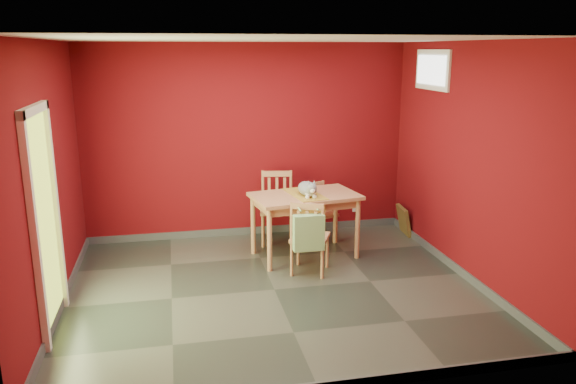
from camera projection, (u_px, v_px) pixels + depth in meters
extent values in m
plane|color=#2D342D|center=(274.00, 290.00, 6.26)|extent=(4.50, 4.50, 0.00)
plane|color=#5D090E|center=(248.00, 142.00, 7.82)|extent=(4.50, 0.00, 4.50)
plane|color=#5D090E|center=(324.00, 229.00, 4.03)|extent=(4.50, 0.00, 4.50)
plane|color=#5D090E|center=(47.00, 181.00, 5.48)|extent=(0.00, 4.00, 4.00)
plane|color=#5D090E|center=(468.00, 163.00, 6.37)|extent=(0.00, 4.00, 4.00)
plane|color=white|center=(273.00, 39.00, 5.59)|extent=(4.50, 4.50, 0.00)
cube|color=#3F4244|center=(249.00, 231.00, 8.13)|extent=(4.50, 0.02, 0.10)
cube|color=#3F4244|center=(62.00, 304.00, 5.80)|extent=(0.03, 4.00, 0.10)
cube|color=#3F4244|center=(458.00, 270.00, 6.69)|extent=(0.03, 4.00, 0.10)
cube|color=#B7D838|center=(44.00, 225.00, 5.18)|extent=(0.02, 0.85, 2.05)
cube|color=white|center=(35.00, 237.00, 4.74)|extent=(0.06, 0.08, 2.13)
cube|color=white|center=(55.00, 208.00, 5.62)|extent=(0.06, 0.08, 2.13)
cube|color=white|center=(33.00, 110.00, 4.92)|extent=(0.06, 1.01, 0.08)
cube|color=white|center=(433.00, 70.00, 7.07)|extent=(0.03, 0.90, 0.50)
cube|color=white|center=(431.00, 70.00, 7.07)|extent=(0.02, 0.76, 0.36)
cube|color=silver|center=(355.00, 208.00, 8.39)|extent=(0.08, 0.02, 0.12)
cube|color=tan|center=(305.00, 196.00, 7.09)|extent=(1.43, 0.98, 0.04)
cube|color=tan|center=(305.00, 202.00, 7.11)|extent=(1.27, 0.82, 0.11)
cylinder|color=tan|center=(270.00, 240.00, 6.70)|extent=(0.06, 0.06, 0.78)
cylinder|color=tan|center=(253.00, 225.00, 7.27)|extent=(0.06, 0.06, 0.78)
cylinder|color=tan|center=(358.00, 229.00, 7.11)|extent=(0.06, 0.06, 0.78)
cylinder|color=tan|center=(335.00, 216.00, 7.69)|extent=(0.06, 0.06, 0.78)
cube|color=#B0892D|center=(305.00, 194.00, 7.08)|extent=(0.46, 0.76, 0.01)
cube|color=#B0892D|center=(312.00, 216.00, 6.79)|extent=(0.34, 0.07, 0.36)
cube|color=tan|center=(277.00, 210.00, 7.69)|extent=(0.53, 0.53, 0.04)
cylinder|color=tan|center=(263.00, 231.00, 7.55)|extent=(0.04, 0.04, 0.44)
cylinder|color=tan|center=(263.00, 223.00, 7.93)|extent=(0.04, 0.04, 0.44)
cylinder|color=tan|center=(292.00, 231.00, 7.56)|extent=(0.04, 0.04, 0.44)
cylinder|color=tan|center=(291.00, 222.00, 7.94)|extent=(0.04, 0.04, 0.44)
cylinder|color=tan|center=(263.00, 188.00, 7.80)|extent=(0.04, 0.04, 0.49)
cylinder|color=tan|center=(291.00, 188.00, 7.81)|extent=(0.04, 0.04, 0.49)
cube|color=tan|center=(277.00, 174.00, 7.76)|extent=(0.41, 0.11, 0.08)
cube|color=tan|center=(269.00, 191.00, 7.82)|extent=(0.04, 0.03, 0.38)
cube|color=tan|center=(277.00, 191.00, 7.82)|extent=(0.04, 0.03, 0.38)
cube|color=tan|center=(285.00, 191.00, 7.82)|extent=(0.04, 0.03, 0.38)
cube|color=tan|center=(320.00, 214.00, 7.78)|extent=(0.49, 0.49, 0.04)
cylinder|color=tan|center=(317.00, 233.00, 7.61)|extent=(0.03, 0.03, 0.37)
cylinder|color=tan|center=(304.00, 227.00, 7.87)|extent=(0.03, 0.03, 0.37)
cylinder|color=tan|center=(336.00, 229.00, 7.78)|extent=(0.03, 0.03, 0.37)
cylinder|color=tan|center=(323.00, 223.00, 8.04)|extent=(0.03, 0.03, 0.37)
cylinder|color=tan|center=(304.00, 198.00, 7.77)|extent=(0.03, 0.03, 0.40)
cylinder|color=tan|center=(323.00, 195.00, 7.94)|extent=(0.03, 0.03, 0.40)
cube|color=tan|center=(314.00, 185.00, 7.81)|extent=(0.33, 0.15, 0.06)
cube|color=tan|center=(308.00, 199.00, 7.81)|extent=(0.04, 0.03, 0.31)
cube|color=tan|center=(314.00, 199.00, 7.86)|extent=(0.04, 0.03, 0.31)
cube|color=tan|center=(319.00, 198.00, 7.91)|extent=(0.04, 0.03, 0.31)
cube|color=tan|center=(310.00, 237.00, 6.67)|extent=(0.56, 0.56, 0.04)
cylinder|color=tan|center=(327.00, 251.00, 6.85)|extent=(0.04, 0.04, 0.41)
cylinder|color=tan|center=(322.00, 262.00, 6.51)|extent=(0.04, 0.04, 0.41)
cylinder|color=tan|center=(298.00, 249.00, 6.93)|extent=(0.04, 0.04, 0.41)
cylinder|color=tan|center=(292.00, 259.00, 6.59)|extent=(0.04, 0.04, 0.41)
cylinder|color=tan|center=(323.00, 223.00, 6.39)|extent=(0.04, 0.04, 0.45)
cylinder|color=tan|center=(292.00, 221.00, 6.47)|extent=(0.04, 0.04, 0.45)
cube|color=tan|center=(307.00, 206.00, 6.39)|extent=(0.36, 0.19, 0.07)
cube|color=tan|center=(316.00, 226.00, 6.42)|extent=(0.04, 0.03, 0.35)
cube|color=tan|center=(307.00, 225.00, 6.44)|extent=(0.04, 0.03, 0.35)
cube|color=tan|center=(299.00, 225.00, 6.47)|extent=(0.04, 0.03, 0.35)
cube|color=#7EAC6E|center=(309.00, 233.00, 6.38)|extent=(0.35, 0.11, 0.42)
cylinder|color=#7EAC6E|center=(299.00, 209.00, 6.35)|extent=(0.02, 0.18, 0.02)
cylinder|color=#7EAC6E|center=(316.00, 208.00, 6.39)|extent=(0.02, 0.18, 0.02)
cube|color=brown|center=(404.00, 220.00, 8.11)|extent=(0.17, 0.42, 0.41)
cube|color=black|center=(403.00, 220.00, 8.11)|extent=(0.11, 0.29, 0.28)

